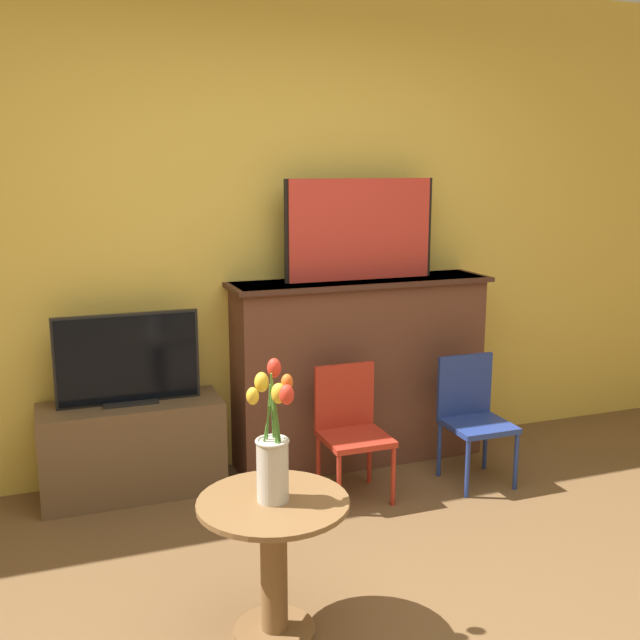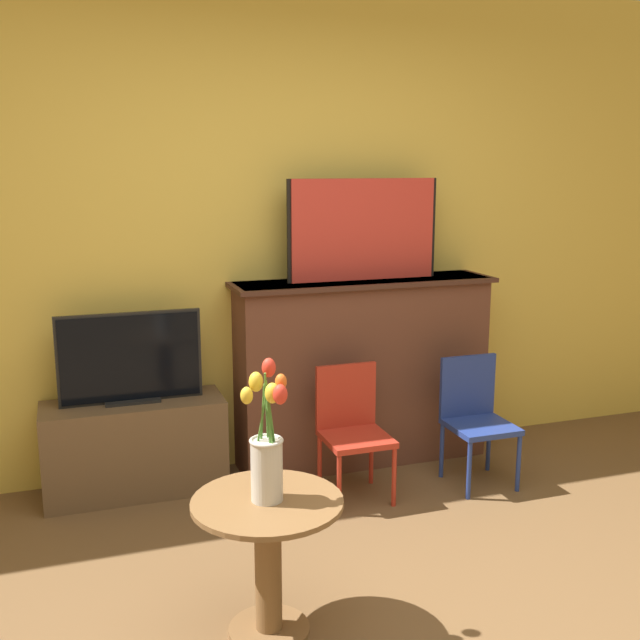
{
  "view_description": "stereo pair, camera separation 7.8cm",
  "coord_description": "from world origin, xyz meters",
  "px_view_note": "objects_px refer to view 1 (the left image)",
  "views": [
    {
      "loc": [
        -1.11,
        -1.9,
        1.7
      ],
      "look_at": [
        0.07,
        1.29,
        1.0
      ],
      "focal_mm": 42.0,
      "sensor_mm": 36.0,
      "label": 1
    },
    {
      "loc": [
        -1.04,
        -1.92,
        1.7
      ],
      "look_at": [
        0.07,
        1.29,
        1.0
      ],
      "focal_mm": 42.0,
      "sensor_mm": 36.0,
      "label": 2
    }
  ],
  "objects_px": {
    "chair_red": "(351,424)",
    "vase_tulips": "(273,447)",
    "chair_blue": "(472,412)",
    "painting": "(360,230)",
    "tv_monitor": "(128,360)"
  },
  "relations": [
    {
      "from": "painting",
      "to": "chair_red",
      "type": "relative_size",
      "value": 1.29
    },
    {
      "from": "chair_red",
      "to": "vase_tulips",
      "type": "bearing_deg",
      "value": -125.31
    },
    {
      "from": "painting",
      "to": "tv_monitor",
      "type": "bearing_deg",
      "value": -178.85
    },
    {
      "from": "painting",
      "to": "chair_blue",
      "type": "height_order",
      "value": "painting"
    },
    {
      "from": "chair_red",
      "to": "chair_blue",
      "type": "xyz_separation_m",
      "value": [
        0.7,
        -0.05,
        0.0
      ]
    },
    {
      "from": "chair_blue",
      "to": "vase_tulips",
      "type": "bearing_deg",
      "value": -145.65
    },
    {
      "from": "painting",
      "to": "chair_blue",
      "type": "relative_size",
      "value": 1.29
    },
    {
      "from": "chair_red",
      "to": "chair_blue",
      "type": "bearing_deg",
      "value": -4.15
    },
    {
      "from": "chair_blue",
      "to": "vase_tulips",
      "type": "xyz_separation_m",
      "value": [
        -1.42,
        -0.97,
        0.34
      ]
    },
    {
      "from": "chair_red",
      "to": "chair_blue",
      "type": "relative_size",
      "value": 1.0
    },
    {
      "from": "tv_monitor",
      "to": "chair_red",
      "type": "distance_m",
      "value": 1.19
    },
    {
      "from": "vase_tulips",
      "to": "painting",
      "type": "bearing_deg",
      "value": 56.72
    },
    {
      "from": "chair_red",
      "to": "vase_tulips",
      "type": "relative_size",
      "value": 1.35
    },
    {
      "from": "painting",
      "to": "chair_blue",
      "type": "xyz_separation_m",
      "value": [
        0.47,
        -0.48,
        -0.97
      ]
    },
    {
      "from": "painting",
      "to": "chair_blue",
      "type": "distance_m",
      "value": 1.18
    }
  ]
}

